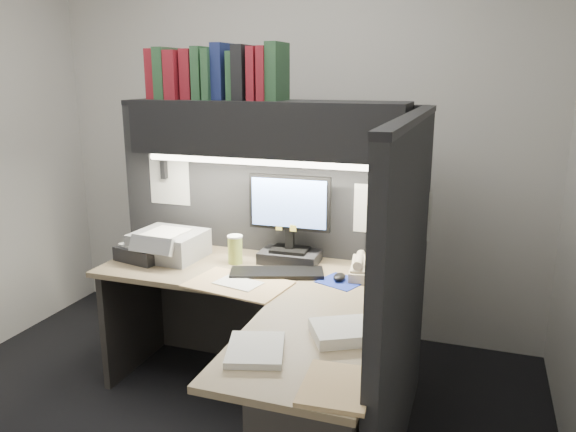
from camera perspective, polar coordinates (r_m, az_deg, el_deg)
The scene contains 20 objects.
wall_back at distance 3.91m, azimuth 0.17°, elevation 7.76°, with size 3.50×0.04×2.70m, color silver.
partition_back at distance 3.48m, azimuth -2.41°, elevation -2.32°, with size 1.90×0.06×1.60m, color black.
partition_right at distance 2.57m, azimuth 11.52°, elevation -8.77°, with size 0.06×1.50×1.60m, color black.
desk at distance 2.68m, azimuth -1.70°, elevation -15.89°, with size 1.70×1.53×0.73m.
overhead_shelf at distance 3.15m, azimuth -2.13°, elevation 8.93°, with size 1.55×0.34×0.30m, color black.
task_light_tube at distance 3.04m, azimuth -3.05°, elevation 5.50°, with size 0.04×0.04×1.32m, color white.
monitor at distance 3.20m, azimuth 0.17°, elevation -1.27°, with size 0.47×0.22×0.51m.
keyboard at distance 3.06m, azimuth -1.15°, elevation -5.81°, with size 0.50×0.17×0.02m, color black.
mousepad at distance 2.98m, azimuth 5.41°, elevation -6.65°, with size 0.21×0.19×0.00m, color navy.
mouse at distance 2.98m, azimuth 5.25°, elevation -6.18°, with size 0.06×0.10×0.04m, color black.
telephone at distance 3.04m, azimuth 8.34°, elevation -5.50°, with size 0.21×0.22×0.09m, color #B5A58B.
coffee_cup at distance 3.24m, azimuth -5.39°, elevation -3.48°, with size 0.08×0.08×0.16m, color #B3BE4C.
printer at distance 3.41m, azimuth -11.98°, elevation -2.85°, with size 0.39×0.33×0.16m, color gray.
notebook_stack at distance 3.41m, azimuth -14.40°, elevation -3.59°, with size 0.28×0.23×0.08m, color black.
open_folder at distance 2.93m, azimuth -5.08°, elevation -6.92°, with size 0.51×0.33×0.01m, color tan.
paper_stack_a at distance 2.38m, azimuth 5.71°, elevation -11.62°, with size 0.26×0.22×0.05m, color white.
paper_stack_b at distance 2.26m, azimuth -3.31°, elevation -13.40°, with size 0.22×0.27×0.03m, color white.
manila_stack at distance 2.04m, azimuth 4.94°, elevation -16.86°, with size 0.24×0.30×0.02m, color tan.
binder_row at distance 3.26m, azimuth -7.28°, elevation 14.17°, with size 0.79×0.26×0.31m.
pinned_papers at distance 2.95m, azimuth 2.01°, elevation -0.23°, with size 1.76×1.31×0.51m.
Camera 1 is at (1.26, -2.17, 1.79)m, focal length 35.00 mm.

